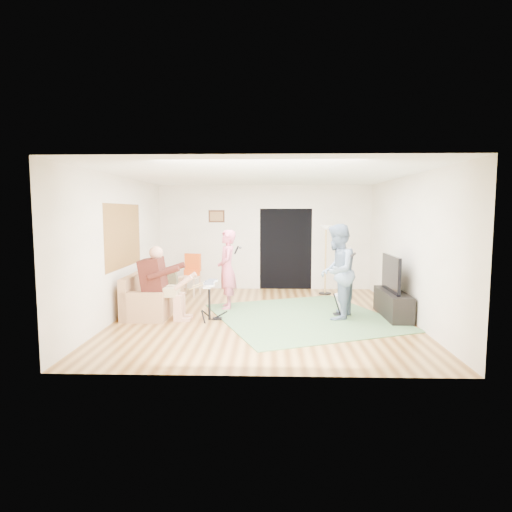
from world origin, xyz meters
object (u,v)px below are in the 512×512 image
(television, at_px, (391,273))
(tv_cabinet, at_px, (393,304))
(sofa, at_px, (151,298))
(guitarist, at_px, (337,272))
(guitar_spare, at_px, (340,303))
(drum_kit, at_px, (209,303))
(torchiere_lamp, at_px, (326,247))
(singer, at_px, (227,269))
(dining_chair, at_px, (190,281))

(television, bearing_deg, tv_cabinet, 0.00)
(sofa, xyz_separation_m, television, (4.74, -0.34, 0.58))
(guitarist, distance_m, guitar_spare, 0.71)
(guitarist, bearing_deg, drum_kit, -65.18)
(sofa, distance_m, tv_cabinet, 4.80)
(torchiere_lamp, xyz_separation_m, television, (0.95, -2.28, -0.31))
(tv_cabinet, distance_m, television, 0.60)
(sofa, xyz_separation_m, guitarist, (3.69, -0.48, 0.63))
(singer, bearing_deg, guitarist, 62.07)
(sofa, height_order, guitar_spare, guitar_spare)
(drum_kit, bearing_deg, television, 5.20)
(sofa, height_order, drum_kit, sofa)
(guitarist, bearing_deg, sofa, -76.66)
(sofa, relative_size, guitar_spare, 2.34)
(singer, xyz_separation_m, guitar_spare, (2.27, -0.53, -0.58))
(sofa, bearing_deg, television, -4.06)
(sofa, relative_size, guitarist, 1.10)
(sofa, height_order, guitarist, guitarist)
(tv_cabinet, bearing_deg, drum_kit, -174.88)
(dining_chair, xyz_separation_m, television, (4.24, -2.00, 0.49))
(singer, bearing_deg, tv_cabinet, 70.86)
(drum_kit, relative_size, television, 0.69)
(tv_cabinet, bearing_deg, television, 180.00)
(dining_chair, height_order, television, television)
(guitar_spare, distance_m, dining_chair, 3.81)
(singer, relative_size, television, 1.54)
(singer, bearing_deg, sofa, -87.03)
(drum_kit, height_order, guitar_spare, guitar_spare)
(dining_chair, bearing_deg, television, -11.89)
(guitar_spare, bearing_deg, tv_cabinet, -5.87)
(guitar_spare, xyz_separation_m, dining_chair, (-3.30, 1.90, 0.12))
(guitarist, relative_size, torchiere_lamp, 1.06)
(singer, bearing_deg, guitar_spare, 68.64)
(sofa, distance_m, dining_chair, 1.74)
(dining_chair, bearing_deg, guitarist, -20.52)
(drum_kit, distance_m, singer, 1.10)
(guitarist, relative_size, television, 1.67)
(torchiere_lamp, bearing_deg, tv_cabinet, -66.34)
(torchiere_lamp, bearing_deg, guitarist, -92.36)
(sofa, xyz_separation_m, dining_chair, (0.50, 1.66, 0.09))
(dining_chair, bearing_deg, guitar_spare, -16.55)
(guitarist, height_order, torchiere_lamp, guitarist)
(drum_kit, xyz_separation_m, torchiere_lamp, (2.50, 2.60, 0.84))
(guitar_spare, xyz_separation_m, torchiere_lamp, (-0.01, 2.18, 0.92))
(dining_chair, distance_m, television, 4.71)
(drum_kit, relative_size, dining_chair, 0.74)
(drum_kit, distance_m, dining_chair, 2.44)
(guitarist, bearing_deg, dining_chair, -103.16)
(sofa, distance_m, torchiere_lamp, 4.35)
(sofa, bearing_deg, dining_chair, 73.29)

